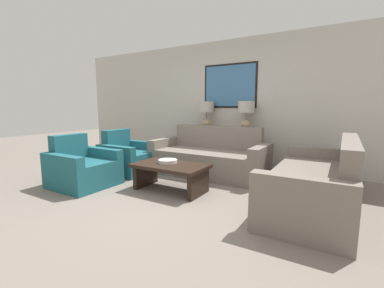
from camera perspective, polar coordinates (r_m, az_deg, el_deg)
The scene contains 11 objects.
ground_plane at distance 3.66m, azimuth -7.48°, elevation -12.03°, with size 20.00×20.00×0.00m, color slate.
back_wall at distance 5.64m, azimuth 8.52°, elevation 8.86°, with size 8.37×0.12×2.65m.
console_table at distance 5.47m, azimuth 7.28°, elevation -1.02°, with size 1.30×0.36×0.78m.
table_lamp_left at distance 5.59m, azimuth 3.21°, elevation 7.14°, with size 0.33×0.33×0.60m.
table_lamp_right at distance 5.24m, azimuth 11.93°, elevation 6.90°, with size 0.33×0.33×0.60m.
couch_by_back_wall at distance 4.84m, azimuth 3.87°, elevation -3.23°, with size 2.16×0.93×0.89m.
couch_by_side at distance 3.61m, azimuth 25.80°, elevation -8.07°, with size 0.93×2.16×0.89m.
coffee_table at distance 3.91m, azimuth -4.82°, elevation -6.06°, with size 1.11×0.65×0.41m.
decorative_bowl at distance 3.96m, azimuth -5.41°, elevation -3.83°, with size 0.29×0.29×0.05m.
armchair_near_back_wall at distance 5.17m, azimuth -13.93°, elevation -3.01°, with size 0.88×0.87×0.81m.
armchair_near_camera at distance 4.51m, azimuth -23.15°, elevation -5.06°, with size 0.88×0.87×0.81m.
Camera 1 is at (2.14, -2.69, 1.26)m, focal length 24.00 mm.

